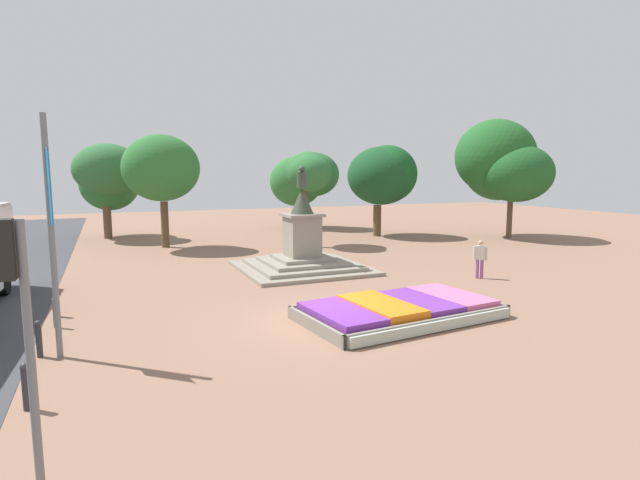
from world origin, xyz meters
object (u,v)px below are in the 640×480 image
Objects in this scene: statue_monument at (302,252)px; banner_pole at (52,234)px; traffic_light_near_crossing at (17,304)px; kerb_bollard_north at (57,303)px; pedestrian_with_handbag at (480,257)px; kerb_bollard_south at (26,385)px; flower_planter at (400,310)px; kerb_bollard_mid_b at (55,312)px; kerb_bollard_mid_a at (39,338)px.

statue_monument is 0.96× the size of banner_pole.
traffic_light_near_crossing reaches higher than kerb_bollard_north.
pedestrian_with_handbag is at bearing -2.38° from kerb_bollard_north.
statue_monument is 14.22m from kerb_bollard_south.
banner_pole is at bearing -168.20° from pedestrian_with_handbag.
statue_monument is at bearing 142.72° from pedestrian_with_handbag.
statue_monument is 1.46× the size of traffic_light_near_crossing.
banner_pole is at bearing 177.52° from flower_planter.
traffic_light_near_crossing is 2.35× the size of pedestrian_with_handbag.
banner_pole reaches higher than kerb_bollard_mid_b.
kerb_bollard_mid_a is at bearing -93.33° from kerb_bollard_mid_b.
banner_pole is at bearing -27.55° from kerb_bollard_mid_a.
flower_planter is 9.78m from kerb_bollard_south.
banner_pole reaches higher than statue_monument.
banner_pole is at bearing -83.32° from kerb_bollard_mid_b.
flower_planter is 9.57m from banner_pole.
banner_pole is 15.75m from pedestrian_with_handbag.
kerb_bollard_north is (-0.05, 1.21, -0.04)m from kerb_bollard_mid_b.
kerb_bollard_mid_b is 1.10× the size of kerb_bollard_north.
banner_pole reaches higher than traffic_light_near_crossing.
traffic_light_near_crossing is at bearing -81.82° from kerb_bollard_south.
kerb_bollard_mid_b is (-15.59, -0.56, -0.46)m from pedestrian_with_handbag.
statue_monument is (0.03, 8.23, 0.57)m from flower_planter.
kerb_bollard_mid_b is at bearing 86.67° from kerb_bollard_mid_a.
flower_planter is 1.10× the size of banner_pole.
traffic_light_near_crossing reaches higher than kerb_bollard_mid_a.
kerb_bollard_north is at bearing 177.62° from pedestrian_with_handbag.
banner_pole is 4.63m from kerb_bollard_north.
flower_planter is 6.94× the size of kerb_bollard_mid_a.
kerb_bollard_north is at bearing 95.35° from banner_pole.
statue_monument is at bearing 47.86° from kerb_bollard_south.
kerb_bollard_mid_a reaches higher than flower_planter.
traffic_light_near_crossing is at bearing -151.46° from flower_planter.
kerb_bollard_south is at bearing -166.32° from flower_planter.
statue_monument is at bearing 55.23° from traffic_light_near_crossing.
pedestrian_with_handbag is 15.67m from kerb_bollard_north.
kerb_bollard_mid_b is at bearing 92.48° from traffic_light_near_crossing.
traffic_light_near_crossing reaches higher than flower_planter.
kerb_bollard_south is (-9.50, -2.31, 0.23)m from flower_planter.
flower_planter is 10.42m from kerb_bollard_north.
kerb_bollard_south is 1.02× the size of kerb_bollard_mid_a.
kerb_bollard_south is 1.16× the size of kerb_bollard_north.
kerb_bollard_south is at bearing -97.21° from banner_pole.
flower_planter is 6.83× the size of kerb_bollard_south.
kerb_bollard_mid_a is (-0.49, 5.59, -2.16)m from traffic_light_near_crossing.
statue_monument is 12.28m from kerb_bollard_mid_a.
traffic_light_near_crossing is 17.56m from pedestrian_with_handbag.
statue_monument is 6.29× the size of kerb_bollard_mid_b.
kerb_bollard_mid_b is (-0.31, 2.64, -2.52)m from banner_pole.
statue_monument is at bearing 22.64° from kerb_bollard_north.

